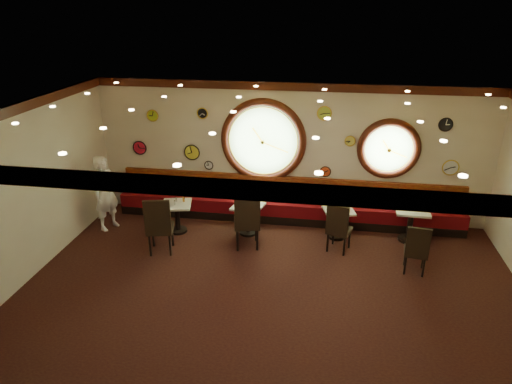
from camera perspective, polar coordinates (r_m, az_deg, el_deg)
name	(u,v)px	position (r m, az deg, el deg)	size (l,w,h in m)	color
floor	(271,285)	(8.53, 1.95, -11.60)	(9.00, 6.00, 0.00)	black
ceiling	(274,113)	(7.22, 2.29, 9.85)	(9.00, 6.00, 0.02)	gold
wall_back	(289,152)	(10.53, 4.15, 4.95)	(9.00, 0.02, 3.20)	beige
wall_front	(239,318)	(5.19, -2.19, -15.50)	(9.00, 0.02, 3.20)	beige
wall_left	(30,190)	(9.36, -26.37, 0.23)	(0.02, 6.00, 3.20)	beige
molding_back	(291,86)	(10.12, 4.37, 13.03)	(9.00, 0.10, 0.18)	#3A140A
molding_front	(237,190)	(4.46, -2.36, 0.31)	(9.00, 0.10, 0.18)	#3A140A
molding_left	(16,109)	(8.93, -27.80, 9.19)	(0.10, 6.00, 0.18)	#3A140A
banquette_base	(286,217)	(10.83, 3.79, -3.08)	(8.00, 0.55, 0.20)	black
banquette_seat	(286,207)	(10.72, 3.83, -1.88)	(8.00, 0.55, 0.30)	#56070E
banquette_back	(288,188)	(10.76, 4.00, 0.54)	(8.00, 0.10, 0.55)	#5C0707
porthole_left_glass	(263,141)	(10.51, 0.91, 6.41)	(1.66, 1.66, 0.02)	#92CE7B
porthole_left_frame	(263,141)	(10.50, 0.90, 6.39)	(1.98, 1.98, 0.18)	#3A140A
porthole_left_ring	(263,141)	(10.47, 0.88, 6.34)	(1.61, 1.61, 0.03)	gold
porthole_right_glass	(389,149)	(10.52, 16.25, 5.21)	(1.10, 1.10, 0.02)	#92CE7B
porthole_right_frame	(389,149)	(10.51, 16.26, 5.19)	(1.38, 1.38, 0.18)	#3A140A
porthole_right_ring	(389,149)	(10.48, 16.27, 5.14)	(1.09, 1.09, 0.03)	gold
wall_clock_0	(202,113)	(10.61, -6.71, 9.76)	(0.24, 0.24, 0.03)	black
wall_clock_1	(192,152)	(10.95, -8.00, 4.94)	(0.36, 0.36, 0.03)	gold
wall_clock_2	(451,167)	(10.85, 23.14, 2.84)	(0.34, 0.34, 0.03)	silver
wall_clock_3	(209,165)	(10.93, -5.90, 3.36)	(0.20, 0.20, 0.03)	silver
wall_clock_4	(446,125)	(10.53, 22.61, 7.79)	(0.28, 0.28, 0.03)	black
wall_clock_5	(350,141)	(10.37, 11.68, 6.27)	(0.22, 0.22, 0.03)	#D9CB48
wall_clock_6	(324,113)	(10.21, 8.54, 9.72)	(0.30, 0.30, 0.03)	#A0BC3B
wall_clock_7	(140,148)	(11.37, -14.32, 5.39)	(0.32, 0.32, 0.03)	red
wall_clock_8	(153,116)	(11.02, -12.79, 9.30)	(0.26, 0.26, 0.03)	#9FC226
wall_clock_9	(325,171)	(10.59, 8.66, 2.56)	(0.24, 0.24, 0.03)	#ED461B
table_a	(177,214)	(10.30, -9.82, -2.72)	(0.75, 0.75, 0.69)	black
table_b	(248,216)	(10.07, -1.00, -3.01)	(0.75, 0.75, 0.68)	black
table_c	(338,219)	(10.07, 10.16, -3.39)	(0.76, 0.76, 0.69)	black
table_d	(411,220)	(10.31, 18.76, -3.39)	(0.70, 0.70, 0.76)	black
chair_a	(159,223)	(9.37, -12.06, -3.76)	(0.62, 0.62, 0.77)	black
chair_b	(247,218)	(9.35, -1.13, -3.22)	(0.63, 0.63, 0.78)	black
chair_c	(338,225)	(9.41, 10.27, -4.08)	(0.58, 0.58, 0.67)	black
chair_d	(417,247)	(9.07, 19.48, -6.49)	(0.48, 0.48, 0.63)	black
condiment_a_salt	(176,200)	(10.27, -9.94, -0.94)	(0.04, 0.04, 0.10)	#B9B9BD
condiment_b_salt	(246,202)	(10.01, -1.24, -1.24)	(0.04, 0.04, 0.11)	silver
condiment_c_salt	(337,206)	(9.99, 10.06, -1.68)	(0.04, 0.04, 0.10)	silver
condiment_d_salt	(410,205)	(10.22, 18.64, -1.57)	(0.04, 0.04, 0.10)	silver
condiment_a_pepper	(175,203)	(10.13, -10.14, -1.32)	(0.03, 0.03, 0.10)	silver
condiment_b_pepper	(249,204)	(9.91, -0.84, -1.51)	(0.04, 0.04, 0.11)	silver
condiment_c_pepper	(340,208)	(9.89, 10.48, -1.97)	(0.04, 0.04, 0.10)	silver
condiment_d_pepper	(413,207)	(10.15, 19.03, -1.83)	(0.03, 0.03, 0.09)	silver
condiment_a_bottle	(184,198)	(10.23, -9.04, -0.78)	(0.05, 0.05, 0.16)	#C4822E
condiment_b_bottle	(252,201)	(10.00, -0.55, -1.18)	(0.04, 0.04, 0.14)	gold
condiment_c_bottle	(343,204)	(10.01, 10.77, -1.45)	(0.05, 0.05, 0.17)	gold
condiment_d_bottle	(416,204)	(10.27, 19.39, -1.39)	(0.05, 0.05, 0.16)	gold
waiter	(106,193)	(10.70, -18.27, -0.10)	(0.63, 0.41, 1.72)	white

